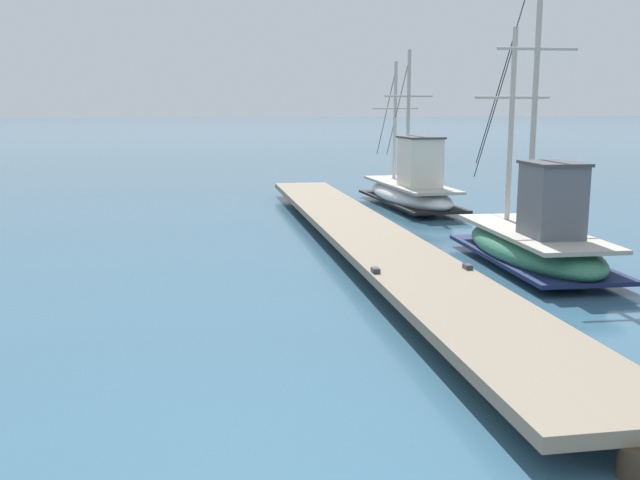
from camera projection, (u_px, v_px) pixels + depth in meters
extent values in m
cube|color=gray|center=(366.00, 234.00, 16.12)|extent=(3.14, 20.52, 0.16)
cylinder|color=#3D3023|center=(639.00, 462.00, 6.25)|extent=(0.36, 0.36, 0.29)
cylinder|color=#3D3023|center=(442.00, 305.00, 11.21)|extent=(0.36, 0.36, 0.29)
cylinder|color=#3D3023|center=(366.00, 244.00, 16.16)|extent=(0.36, 0.36, 0.29)
cylinder|color=#3D3023|center=(325.00, 211.00, 21.11)|extent=(0.36, 0.36, 0.29)
cylinder|color=#3D3023|center=(300.00, 191.00, 26.07)|extent=(0.36, 0.36, 0.29)
cube|color=#333338|center=(376.00, 270.00, 12.00)|extent=(0.13, 0.21, 0.08)
cube|color=#333338|center=(468.00, 267.00, 12.27)|extent=(0.13, 0.21, 0.08)
ellipsoid|color=silver|center=(410.00, 195.00, 23.01)|extent=(1.87, 5.90, 0.76)
cube|color=#B2AD9E|center=(410.00, 184.00, 22.94)|extent=(1.65, 5.31, 0.08)
cube|color=black|center=(409.00, 200.00, 23.04)|extent=(1.88, 5.78, 0.08)
cube|color=silver|center=(420.00, 162.00, 21.96)|extent=(1.04, 1.38, 1.44)
cube|color=#3D3D42|center=(421.00, 137.00, 21.82)|extent=(1.13, 1.49, 0.06)
cylinder|color=#B2ADA3|center=(408.00, 117.00, 22.84)|extent=(0.11, 0.11, 4.11)
cylinder|color=#B2ADA3|center=(409.00, 96.00, 22.73)|extent=(1.57, 0.09, 0.06)
cylinder|color=#333338|center=(397.00, 110.00, 23.87)|extent=(0.07, 2.14, 3.05)
cylinder|color=#B2ADA3|center=(395.00, 121.00, 24.14)|extent=(0.11, 0.11, 3.83)
cylinder|color=#B2ADA3|center=(395.00, 108.00, 24.06)|extent=(1.57, 0.09, 0.06)
cylinder|color=#333338|center=(386.00, 114.00, 25.10)|extent=(0.07, 2.00, 2.84)
ellipsoid|color=#337556|center=(532.00, 248.00, 14.43)|extent=(2.27, 5.06, 0.75)
cube|color=#B2AD9E|center=(533.00, 232.00, 14.37)|extent=(2.00, 4.55, 0.08)
cube|color=#19234C|center=(532.00, 257.00, 14.46)|extent=(2.27, 4.96, 0.08)
cube|color=#565B66|center=(552.00, 201.00, 13.52)|extent=(1.00, 1.19, 1.34)
cube|color=#3D3D42|center=(554.00, 164.00, 13.40)|extent=(1.08, 1.28, 0.06)
cylinder|color=#B2ADA3|center=(536.00, 78.00, 14.06)|extent=(0.11, 0.11, 5.90)
cylinder|color=#B2ADA3|center=(538.00, 49.00, 13.96)|extent=(1.62, 0.22, 0.06)
cylinder|color=#333338|center=(505.00, 66.00, 15.56)|extent=(0.32, 3.05, 4.36)
cylinder|color=#B2ADA3|center=(511.00, 126.00, 15.31)|extent=(0.11, 0.11, 4.01)
cylinder|color=#B2ADA3|center=(512.00, 98.00, 15.21)|extent=(1.62, 0.22, 0.06)
cylinder|color=#333338|center=(493.00, 115.00, 16.33)|extent=(0.22, 2.08, 2.97)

